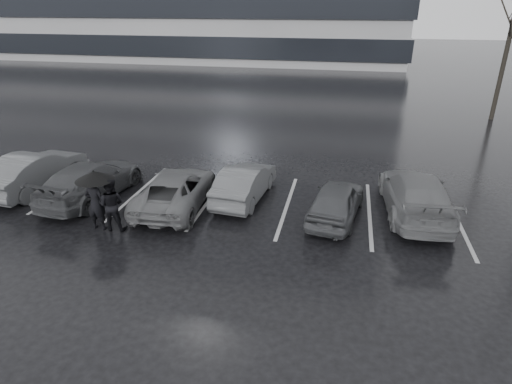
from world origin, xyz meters
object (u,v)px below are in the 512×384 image
Objects in this scene: car_west_a at (245,182)px; car_west_b at (176,189)px; car_west_d at (35,171)px; car_west_c at (91,180)px; pedestrian_right at (111,204)px; car_east at (416,194)px; tree_north at (508,45)px; pedestrian_left at (96,203)px; car_main at (336,201)px.

car_west_a is 0.87× the size of car_west_b.
car_west_a is 2.43m from car_west_b.
car_west_a is at bearing -170.20° from car_west_d.
pedestrian_right is at bearing 140.30° from car_west_c.
tree_north reaches higher than car_east.
pedestrian_left reaches higher than car_east.
car_west_c reaches higher than car_west_a.
car_west_b is at bearing 31.28° from car_west_a.
tree_north reaches higher than car_west_a.
car_west_c is (-3.24, 0.04, 0.05)m from car_west_b.
car_west_c is at bearing 10.26° from car_main.
car_east reaches higher than car_west_a.
pedestrian_left is at bearing 4.59° from pedestrian_right.
tree_north is (17.40, 15.25, 3.59)m from car_west_c.
car_west_d is 13.74m from car_east.
car_west_d is (-2.48, 0.29, 0.05)m from car_west_c.
pedestrian_left is at bearing 153.40° from car_west_d.
car_west_b is 5.74m from car_west_d.
car_west_d is at bearing -32.59° from pedestrian_right.
car_main is 11.16m from car_west_d.
car_west_b is 0.91× the size of car_east.
car_east is at bearing -163.55° from pedestrian_left.
car_west_d reaches higher than car_west_a.
car_west_c is 2.50m from car_west_d.
car_west_c is 1.05× the size of car_west_d.
pedestrian_left reaches higher than car_west_b.
car_west_c is at bearing -56.46° from pedestrian_left.
car_west_d is (-5.72, 0.33, 0.10)m from car_west_b.
pedestrian_left reaches higher than pedestrian_right.
car_west_b is at bearing -178.82° from car_west_d.
car_west_a reaches higher than car_west_b.
pedestrian_right is (-1.28, -1.98, 0.23)m from car_west_b.
car_main is at bearing -176.05° from car_west_d.
pedestrian_right reaches higher than car_west_b.
car_west_d is at bearing -0.19° from car_east.
car_west_a is 5.81m from car_east.
car_west_d is at bearing -6.82° from car_west_b.
pedestrian_right is (0.48, 0.08, -0.03)m from pedestrian_left.
tree_north is at bearing -117.07° from car_east.
car_west_d is 5.01m from pedestrian_right.
car_west_a is at bearing -2.90° from car_east.
pedestrian_right reaches higher than car_east.
car_west_a reaches higher than car_main.
car_west_d is 0.51× the size of tree_north.
car_main is 0.74× the size of car_east.
car_west_c reaches higher than car_west_b.
pedestrian_right is (-9.27, -3.11, 0.14)m from car_east.
car_east reaches higher than car_west_b.
tree_north reaches higher than car_main.
car_west_c is 2.62× the size of pedestrian_left.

